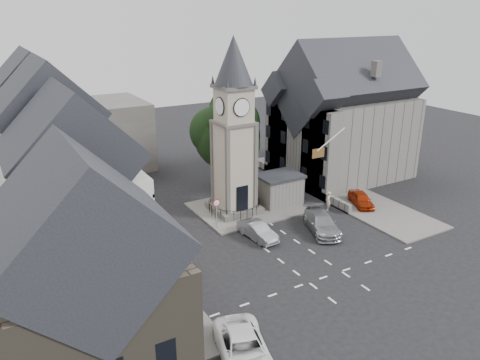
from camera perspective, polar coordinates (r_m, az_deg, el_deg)
ground at (r=38.84m, az=5.13°, el=-7.99°), size 120.00×120.00×0.00m
pavement_west at (r=39.13m, az=-15.56°, el=-8.36°), size 6.00×30.00×0.14m
pavement_east at (r=51.38m, az=11.04°, el=-1.01°), size 6.00×26.00×0.14m
central_island at (r=45.58m, az=0.94°, el=-3.38°), size 10.00×8.00×0.16m
road_markings at (r=35.10m, az=10.37°, el=-11.54°), size 20.00×8.00×0.01m
clock_tower at (r=42.28m, az=-0.75°, el=6.25°), size 4.86×4.86×16.25m
stone_shelter at (r=46.30m, az=4.77°, el=-1.11°), size 4.30×3.30×3.08m
town_tree at (r=47.76m, az=-1.59°, el=6.44°), size 7.20×7.20×10.80m
warning_sign_post at (r=40.66m, az=-2.89°, el=-3.42°), size 0.70×0.19×2.85m
terrace_pink at (r=45.59m, az=-23.27°, el=3.63°), size 8.10×7.60×12.80m
terrace_cream at (r=37.96m, az=-21.62°, el=0.77°), size 8.10×7.60×12.80m
terrace_tudor at (r=30.67m, az=-19.06°, el=-4.18°), size 8.10×7.60×12.00m
building_sw_stone at (r=23.01m, az=-17.78°, el=-14.97°), size 8.60×7.60×10.40m
backdrop_west at (r=58.19m, az=-21.16°, el=4.55°), size 20.00×10.00×8.00m
east_building at (r=54.05m, az=12.32°, el=6.82°), size 14.40×11.40×12.60m
east_boundary_wall at (r=51.02m, az=7.22°, el=-0.49°), size 0.40×16.00×0.90m
flagpole at (r=43.89m, az=11.04°, el=4.88°), size 3.68×0.10×2.74m
car_west_blue at (r=33.65m, az=-9.34°, el=-11.61°), size 4.24×3.54×1.37m
car_west_silver at (r=33.74m, az=-11.16°, el=-11.46°), size 4.76×1.77×1.55m
car_west_grey at (r=37.85m, az=-13.59°, el=-8.24°), size 4.86×4.07×1.24m
car_island_silver at (r=39.59m, az=2.16°, el=-6.21°), size 1.87×4.33×1.39m
car_island_east at (r=41.34m, az=9.92°, el=-5.18°), size 4.01×5.86×1.58m
car_east_red at (r=47.46m, az=14.54°, el=-2.28°), size 3.08×4.36×1.38m
van_sw_white at (r=27.06m, az=0.46°, el=-19.96°), size 4.14×6.23×1.59m
pedestrian at (r=45.67m, az=10.70°, el=-2.52°), size 0.81×0.80×1.89m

